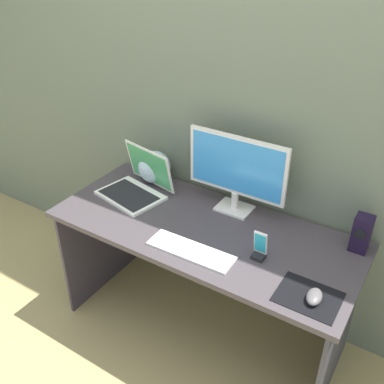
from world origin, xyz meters
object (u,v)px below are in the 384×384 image
(speaker_right, at_px, (362,233))
(fishbowl, at_px, (155,167))
(phone_in_dock, at_px, (260,249))
(mouse, at_px, (314,297))
(keyboard_external, at_px, (191,251))
(monitor, at_px, (236,170))
(laptop, at_px, (137,186))

(speaker_right, height_order, fishbowl, fishbowl)
(speaker_right, height_order, phone_in_dock, speaker_right)
(fishbowl, relative_size, mouse, 1.88)
(keyboard_external, xyz_separation_m, mouse, (0.57, 0.00, 0.02))
(monitor, relative_size, fishbowl, 2.80)
(speaker_right, bearing_deg, phone_in_dock, -140.48)
(keyboard_external, bearing_deg, fishbowl, 138.81)
(fishbowl, bearing_deg, speaker_right, -0.50)
(fishbowl, relative_size, keyboard_external, 0.46)
(phone_in_dock, bearing_deg, speaker_right, 39.52)
(keyboard_external, relative_size, phone_in_dock, 2.95)
(laptop, height_order, mouse, laptop)
(laptop, bearing_deg, phone_in_dock, -10.01)
(mouse, height_order, phone_in_dock, phone_in_dock)
(speaker_right, relative_size, phone_in_dock, 1.27)
(fishbowl, height_order, mouse, fishbowl)
(mouse, bearing_deg, keyboard_external, 174.19)
(phone_in_dock, bearing_deg, mouse, -23.08)
(fishbowl, bearing_deg, keyboard_external, -39.90)
(fishbowl, distance_m, phone_in_dock, 0.86)
(fishbowl, distance_m, keyboard_external, 0.68)
(fishbowl, bearing_deg, laptop, -90.04)
(phone_in_dock, bearing_deg, monitor, 133.63)
(mouse, bearing_deg, fishbowl, 152.46)
(speaker_right, distance_m, mouse, 0.43)
(fishbowl, xyz_separation_m, phone_in_dock, (0.80, -0.31, -0.04))
(speaker_right, distance_m, fishbowl, 1.16)
(speaker_right, relative_size, fishbowl, 0.94)
(mouse, relative_size, phone_in_dock, 0.72)
(monitor, xyz_separation_m, speaker_right, (0.63, 0.01, -0.14))
(monitor, distance_m, speaker_right, 0.65)
(laptop, height_order, fishbowl, laptop)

